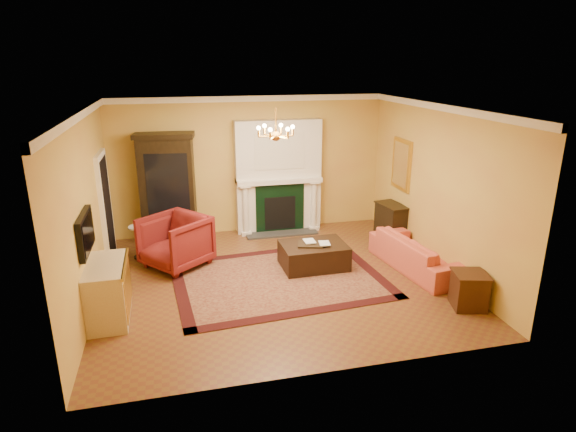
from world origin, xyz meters
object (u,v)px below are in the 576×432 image
object	(u,v)px
china_cabinet	(168,190)
wingback_armchair	(175,239)
leather_ottoman	(314,255)
coral_sofa	(418,248)
commode	(108,291)
end_table	(469,291)
console_table	(391,224)
pedestal_table	(139,240)

from	to	relation	value
china_cabinet	wingback_armchair	size ratio (longest dim) A/B	2.05
leather_ottoman	coral_sofa	bearing A→B (deg)	-16.78
china_cabinet	leather_ottoman	size ratio (longest dim) A/B	1.85
leather_ottoman	china_cabinet	bearing A→B (deg)	139.66
coral_sofa	leather_ottoman	world-z (taller)	coral_sofa
commode	end_table	bearing A→B (deg)	-11.23
china_cabinet	console_table	world-z (taller)	china_cabinet
wingback_armchair	coral_sofa	xyz separation A→B (m)	(4.36, -1.17, -0.13)
console_table	coral_sofa	bearing A→B (deg)	-103.54
china_cabinet	console_table	xyz separation A→B (m)	(4.58, -1.18, -0.71)
wingback_armchair	console_table	size ratio (longest dim) A/B	1.37
leather_ottoman	commode	bearing A→B (deg)	-164.27
end_table	pedestal_table	bearing A→B (deg)	147.43
wingback_armchair	end_table	size ratio (longest dim) A/B	1.95
china_cabinet	coral_sofa	world-z (taller)	china_cabinet
leather_ottoman	console_table	bearing A→B (deg)	23.89
commode	leather_ottoman	distance (m)	3.68
coral_sofa	leather_ottoman	xyz separation A→B (m)	(-1.86, 0.52, -0.18)
commode	leather_ottoman	bearing A→B (deg)	15.88
pedestal_table	coral_sofa	bearing A→B (deg)	-19.05
china_cabinet	end_table	bearing A→B (deg)	-35.28
coral_sofa	china_cabinet	bearing A→B (deg)	51.53
end_table	leather_ottoman	world-z (taller)	end_table
china_cabinet	coral_sofa	size ratio (longest dim) A/B	1.05
china_cabinet	pedestal_table	size ratio (longest dim) A/B	3.36
coral_sofa	pedestal_table	bearing A→B (deg)	63.14
end_table	china_cabinet	bearing A→B (deg)	137.34
commode	coral_sofa	xyz separation A→B (m)	(5.37, 0.54, -0.02)
wingback_armchair	commode	distance (m)	2.00
pedestal_table	leather_ottoman	bearing A→B (deg)	-20.95
coral_sofa	leather_ottoman	size ratio (longest dim) A/B	1.77
wingback_armchair	commode	xyz separation A→B (m)	(-1.02, -1.72, -0.10)
wingback_armchair	leather_ottoman	world-z (taller)	wingback_armchair
pedestal_table	commode	world-z (taller)	commode
commode	end_table	xyz separation A→B (m)	(5.45, -0.99, -0.16)
china_cabinet	pedestal_table	world-z (taller)	china_cabinet
commode	console_table	size ratio (longest dim) A/B	1.48
wingback_armchair	china_cabinet	bearing A→B (deg)	143.64
wingback_armchair	commode	world-z (taller)	wingback_armchair
china_cabinet	commode	xyz separation A→B (m)	(-0.93, -3.18, -0.67)
wingback_armchair	pedestal_table	world-z (taller)	wingback_armchair
china_cabinet	commode	bearing A→B (deg)	-98.97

